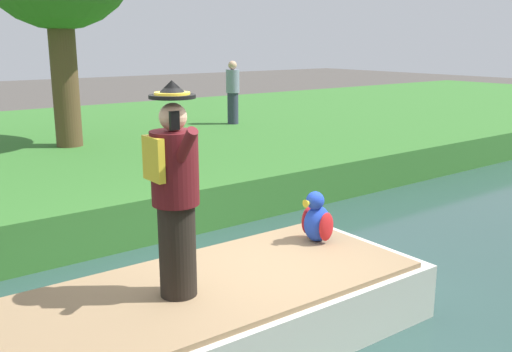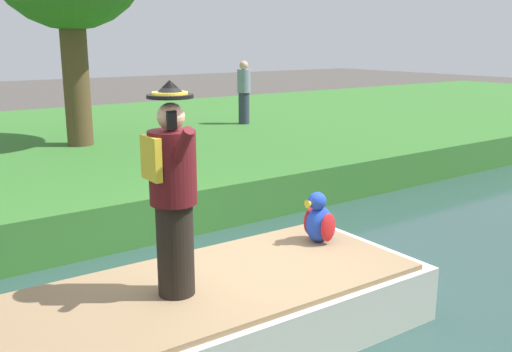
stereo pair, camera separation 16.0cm
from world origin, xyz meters
TOP-DOWN VIEW (x-y plane):
  - ground_plane at (0.00, 0.00)m, footprint 80.00×80.00m
  - canal_water at (0.00, 0.00)m, footprint 5.40×48.00m
  - grass_bank_near at (-8.52, 0.00)m, footprint 11.63×48.00m
  - boat at (0.00, -0.57)m, footprint 1.88×4.23m
  - person_pirate at (0.02, -0.94)m, footprint 0.61×0.42m
  - parrot_plush at (-0.24, 0.96)m, footprint 0.36×0.34m
  - person_bystander at (-7.88, 5.22)m, footprint 0.34×0.34m

SIDE VIEW (x-z plane):
  - ground_plane at x=0.00m, z-range 0.00..0.00m
  - canal_water at x=0.00m, z-range 0.00..0.10m
  - grass_bank_near at x=-8.52m, z-range 0.00..0.77m
  - boat at x=0.00m, z-range 0.10..0.71m
  - parrot_plush at x=-0.24m, z-range 0.67..1.24m
  - person_bystander at x=-7.88m, z-range 0.78..2.38m
  - person_pirate at x=0.02m, z-range 0.71..2.56m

